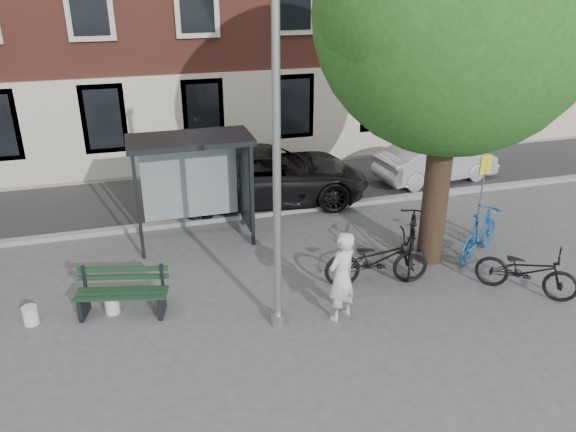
{
  "coord_description": "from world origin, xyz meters",
  "views": [
    {
      "loc": [
        -2.29,
        -8.58,
        6.16
      ],
      "look_at": [
        0.7,
        1.74,
        1.4
      ],
      "focal_mm": 35.0,
      "sensor_mm": 36.0,
      "label": 1
    }
  ],
  "objects_px": {
    "bus_shelter": "(207,164)",
    "bike_d": "(412,241)",
    "painter": "(342,276)",
    "lamppost": "(277,186)",
    "bike_b": "(480,233)",
    "car_dark": "(268,175)",
    "bench": "(123,294)",
    "bike_c": "(527,270)",
    "car_silver": "(436,161)",
    "notice_sign": "(484,177)",
    "bike_a": "(377,259)"
  },
  "relations": [
    {
      "from": "painter",
      "to": "notice_sign",
      "type": "xyz_separation_m",
      "value": [
        4.61,
        2.49,
        0.64
      ]
    },
    {
      "from": "bike_d",
      "to": "painter",
      "type": "bearing_deg",
      "value": 62.4
    },
    {
      "from": "bike_c",
      "to": "car_silver",
      "type": "height_order",
      "value": "car_silver"
    },
    {
      "from": "bike_b",
      "to": "painter",
      "type": "bearing_deg",
      "value": 76.03
    },
    {
      "from": "car_dark",
      "to": "lamppost",
      "type": "bearing_deg",
      "value": 173.59
    },
    {
      "from": "bench",
      "to": "car_dark",
      "type": "bearing_deg",
      "value": 62.98
    },
    {
      "from": "bike_d",
      "to": "bike_a",
      "type": "bearing_deg",
      "value": 53.73
    },
    {
      "from": "lamppost",
      "to": "bike_b",
      "type": "xyz_separation_m",
      "value": [
        5.18,
        1.36,
        -2.2
      ]
    },
    {
      "from": "bus_shelter",
      "to": "bike_d",
      "type": "xyz_separation_m",
      "value": [
        4.03,
        -2.78,
        -1.29
      ]
    },
    {
      "from": "bus_shelter",
      "to": "bike_c",
      "type": "distance_m",
      "value": 7.41
    },
    {
      "from": "bike_a",
      "to": "car_dark",
      "type": "xyz_separation_m",
      "value": [
        -1.02,
        5.17,
        0.21
      ]
    },
    {
      "from": "car_silver",
      "to": "notice_sign",
      "type": "xyz_separation_m",
      "value": [
        -1.02,
        -3.84,
        0.9
      ]
    },
    {
      "from": "lamppost",
      "to": "notice_sign",
      "type": "relative_size",
      "value": 2.93
    },
    {
      "from": "bike_b",
      "to": "bike_c",
      "type": "height_order",
      "value": "bike_b"
    },
    {
      "from": "lamppost",
      "to": "bike_c",
      "type": "bearing_deg",
      "value": -3.78
    },
    {
      "from": "lamppost",
      "to": "bike_b",
      "type": "height_order",
      "value": "lamppost"
    },
    {
      "from": "lamppost",
      "to": "bike_c",
      "type": "distance_m",
      "value": 5.64
    },
    {
      "from": "bus_shelter",
      "to": "painter",
      "type": "height_order",
      "value": "bus_shelter"
    },
    {
      "from": "bike_d",
      "to": "notice_sign",
      "type": "bearing_deg",
      "value": -127.03
    },
    {
      "from": "car_dark",
      "to": "notice_sign",
      "type": "distance_m",
      "value": 5.81
    },
    {
      "from": "lamppost",
      "to": "bench",
      "type": "xyz_separation_m",
      "value": [
        -2.78,
        1.2,
        -2.37
      ]
    },
    {
      "from": "bike_a",
      "to": "notice_sign",
      "type": "height_order",
      "value": "notice_sign"
    },
    {
      "from": "bike_a",
      "to": "bike_d",
      "type": "xyz_separation_m",
      "value": [
        1.05,
        0.47,
        0.05
      ]
    },
    {
      "from": "painter",
      "to": "car_dark",
      "type": "height_order",
      "value": "painter"
    },
    {
      "from": "lamppost",
      "to": "bike_a",
      "type": "xyz_separation_m",
      "value": [
        2.38,
        0.85,
        -2.2
      ]
    },
    {
      "from": "bike_c",
      "to": "car_silver",
      "type": "xyz_separation_m",
      "value": [
        1.67,
        6.54,
        0.12
      ]
    },
    {
      "from": "car_silver",
      "to": "notice_sign",
      "type": "height_order",
      "value": "notice_sign"
    },
    {
      "from": "car_dark",
      "to": "notice_sign",
      "type": "bearing_deg",
      "value": -123.1
    },
    {
      "from": "bus_shelter",
      "to": "bike_d",
      "type": "distance_m",
      "value": 5.06
    },
    {
      "from": "bus_shelter",
      "to": "car_silver",
      "type": "relative_size",
      "value": 0.73
    },
    {
      "from": "car_dark",
      "to": "bike_b",
      "type": "bearing_deg",
      "value": -134.29
    },
    {
      "from": "painter",
      "to": "car_dark",
      "type": "distance_m",
      "value": 6.15
    },
    {
      "from": "lamppost",
      "to": "bike_d",
      "type": "bearing_deg",
      "value": 21.11
    },
    {
      "from": "bus_shelter",
      "to": "bike_d",
      "type": "bearing_deg",
      "value": -34.63
    },
    {
      "from": "painter",
      "to": "bike_c",
      "type": "relative_size",
      "value": 0.9
    },
    {
      "from": "bike_b",
      "to": "car_dark",
      "type": "xyz_separation_m",
      "value": [
        -3.83,
        4.66,
        0.21
      ]
    },
    {
      "from": "bench",
      "to": "bike_a",
      "type": "xyz_separation_m",
      "value": [
        5.15,
        -0.35,
        0.17
      ]
    },
    {
      "from": "lamppost",
      "to": "bike_b",
      "type": "distance_m",
      "value": 5.8
    },
    {
      "from": "bike_b",
      "to": "car_silver",
      "type": "relative_size",
      "value": 0.49
    },
    {
      "from": "bus_shelter",
      "to": "bench",
      "type": "xyz_separation_m",
      "value": [
        -2.17,
        -2.91,
        -1.51
      ]
    },
    {
      "from": "lamppost",
      "to": "car_dark",
      "type": "xyz_separation_m",
      "value": [
        1.35,
        6.02,
        -2.0
      ]
    },
    {
      "from": "lamppost",
      "to": "car_silver",
      "type": "relative_size",
      "value": 1.57
    },
    {
      "from": "painter",
      "to": "notice_sign",
      "type": "bearing_deg",
      "value": 179.73
    },
    {
      "from": "painter",
      "to": "car_dark",
      "type": "xyz_separation_m",
      "value": [
        0.15,
        6.14,
        -0.11
      ]
    },
    {
      "from": "bench",
      "to": "car_dark",
      "type": "xyz_separation_m",
      "value": [
        4.13,
        4.82,
        0.38
      ]
    },
    {
      "from": "bus_shelter",
      "to": "bench",
      "type": "relative_size",
      "value": 1.57
    },
    {
      "from": "bike_d",
      "to": "car_silver",
      "type": "distance_m",
      "value": 5.95
    },
    {
      "from": "bike_a",
      "to": "notice_sign",
      "type": "distance_m",
      "value": 3.87
    },
    {
      "from": "bus_shelter",
      "to": "car_silver",
      "type": "xyz_separation_m",
      "value": [
        7.43,
        2.1,
        -1.28
      ]
    },
    {
      "from": "bench",
      "to": "bike_c",
      "type": "bearing_deg",
      "value": 2.57
    }
  ]
}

